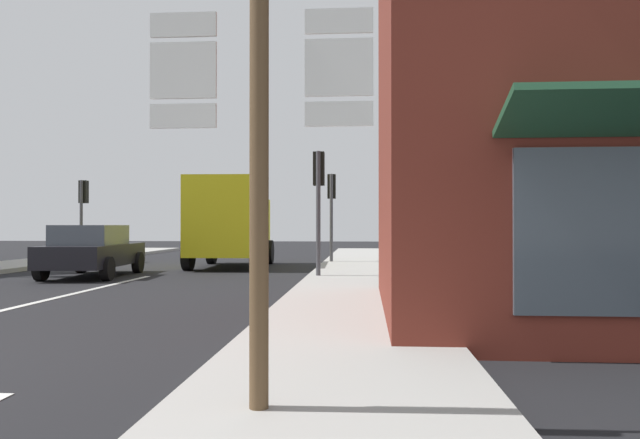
{
  "coord_description": "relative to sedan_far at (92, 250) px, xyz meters",
  "views": [
    {
      "loc": [
        6.2,
        -4.97,
        1.47
      ],
      "look_at": [
        4.9,
        12.59,
        1.63
      ],
      "focal_mm": 34.13,
      "sensor_mm": 36.0,
      "label": 1
    }
  ],
  "objects": [
    {
      "name": "lane_centre_stripe",
      "position": [
        1.54,
        -5.8,
        -0.75
      ],
      "size": [
        0.16,
        12.0,
        0.01
      ],
      "primitive_type": "cube",
      "color": "silver",
      "rests_on": "ground"
    },
    {
      "name": "sidewalk_right",
      "position": [
        7.52,
        -3.8,
        -0.69
      ],
      "size": [
        2.63,
        44.0,
        0.14
      ],
      "primitive_type": "cube",
      "color": "#9E9B96",
      "rests_on": "ground"
    },
    {
      "name": "traffic_light_far_left",
      "position": [
        -3.42,
        6.56,
        1.64
      ],
      "size": [
        0.3,
        0.49,
        3.24
      ],
      "color": "#47474C",
      "rests_on": "ground"
    },
    {
      "name": "sedan_far",
      "position": [
        0.0,
        0.0,
        0.0
      ],
      "size": [
        2.22,
        4.32,
        1.47
      ],
      "color": "black",
      "rests_on": "ground"
    },
    {
      "name": "delivery_truck",
      "position": [
        3.07,
        4.09,
        0.89
      ],
      "size": [
        2.6,
        5.06,
        3.05
      ],
      "color": "yellow",
      "rests_on": "ground"
    },
    {
      "name": "traffic_light_near_right",
      "position": [
        6.51,
        -0.6,
        1.78
      ],
      "size": [
        0.3,
        0.49,
        3.43
      ],
      "color": "#47474C",
      "rests_on": "ground"
    },
    {
      "name": "route_sign_post",
      "position": [
        6.97,
        -12.38,
        1.15
      ],
      "size": [
        1.66,
        0.14,
        3.2
      ],
      "color": "brown",
      "rests_on": "ground"
    },
    {
      "name": "traffic_light_far_right",
      "position": [
        6.51,
        5.65,
        1.72
      ],
      "size": [
        0.3,
        0.49,
        3.35
      ],
      "color": "#47474C",
      "rests_on": "ground"
    },
    {
      "name": "ground_plane",
      "position": [
        1.54,
        -1.8,
        -0.76
      ],
      "size": [
        80.0,
        80.0,
        0.0
      ],
      "primitive_type": "plane",
      "color": "black"
    }
  ]
}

